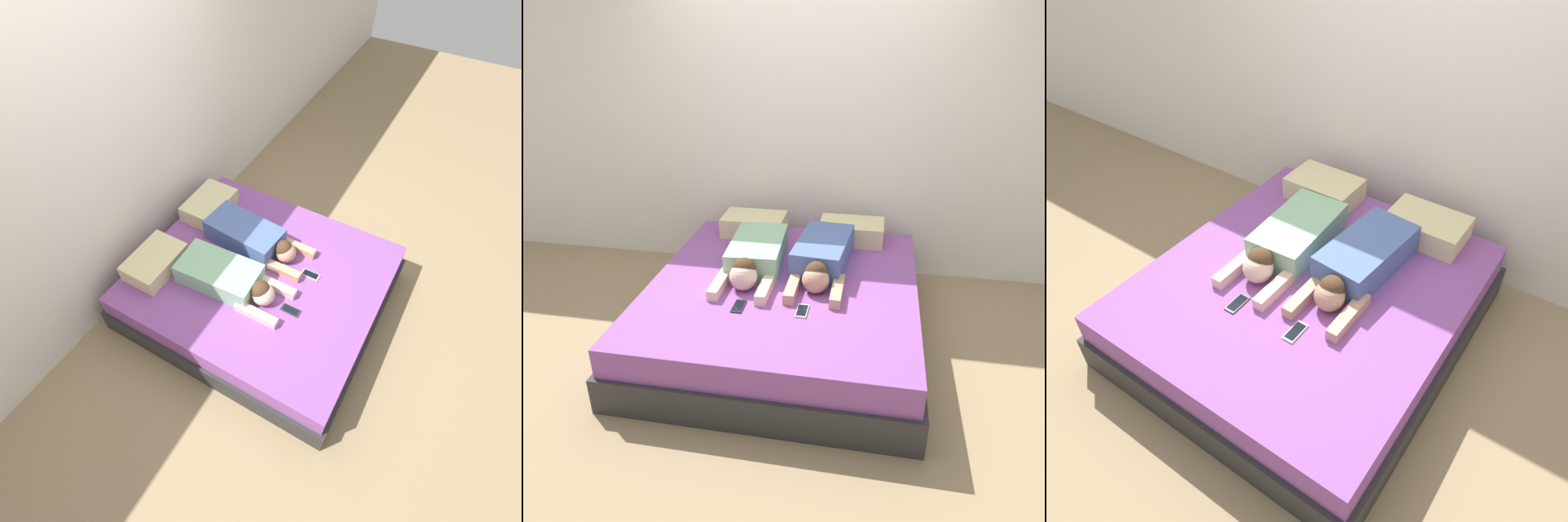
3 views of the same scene
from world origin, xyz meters
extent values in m
plane|color=#9E8460|center=(0.00, 0.00, 0.00)|extent=(12.00, 12.00, 0.00)
cube|color=white|center=(0.00, 1.16, 1.30)|extent=(12.00, 0.06, 2.60)
cube|color=#2D2D2D|center=(0.00, 0.00, 0.11)|extent=(1.83, 2.03, 0.23)
cube|color=#8C4C9E|center=(0.00, 0.00, 0.32)|extent=(1.77, 1.97, 0.19)
cube|color=beige|center=(-0.40, 0.79, 0.50)|extent=(0.50, 0.33, 0.16)
cube|color=beige|center=(0.40, 0.79, 0.50)|extent=(0.50, 0.33, 0.16)
cube|color=#8CBF99|center=(-0.24, 0.25, 0.51)|extent=(0.40, 0.67, 0.18)
sphere|color=beige|center=(-0.24, -0.16, 0.51)|extent=(0.18, 0.18, 0.18)
sphere|color=#4C331E|center=(-0.24, -0.14, 0.55)|extent=(0.16, 0.16, 0.16)
cube|color=beige|center=(-0.39, -0.18, 0.45)|extent=(0.07, 0.36, 0.07)
cube|color=beige|center=(-0.09, -0.18, 0.45)|extent=(0.07, 0.36, 0.07)
cube|color=#4C66A5|center=(0.23, 0.30, 0.52)|extent=(0.40, 0.68, 0.21)
sphere|color=tan|center=(0.23, -0.11, 0.50)|extent=(0.18, 0.18, 0.18)
sphere|color=#4C331E|center=(0.23, -0.09, 0.54)|extent=(0.15, 0.15, 0.15)
cube|color=tan|center=(0.08, -0.14, 0.45)|extent=(0.07, 0.36, 0.07)
cube|color=tan|center=(0.37, -0.14, 0.45)|extent=(0.07, 0.36, 0.07)
cube|color=#2D2D33|center=(-0.21, -0.39, 0.42)|extent=(0.07, 0.15, 0.01)
cube|color=black|center=(-0.21, -0.39, 0.43)|extent=(0.06, 0.13, 0.00)
cube|color=silver|center=(0.18, -0.37, 0.42)|extent=(0.07, 0.15, 0.01)
cube|color=black|center=(0.18, -0.37, 0.43)|extent=(0.06, 0.13, 0.00)
camera|label=1|loc=(-1.82, -1.05, 3.11)|focal=28.00mm
camera|label=2|loc=(0.57, -3.00, 2.03)|focal=35.00mm
camera|label=3|loc=(1.27, -1.82, 2.49)|focal=35.00mm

